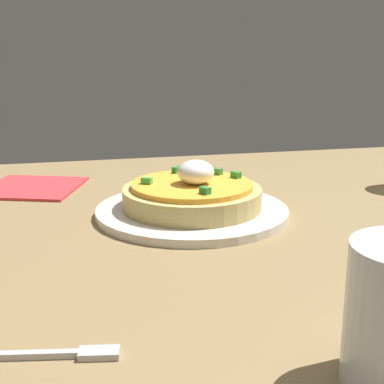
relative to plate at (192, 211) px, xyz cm
name	(u,v)px	position (x,y,z in cm)	size (l,w,h in cm)	color
dining_table	(224,242)	(-2.32, 6.49, -1.91)	(98.07, 87.51, 2.80)	olive
plate	(192,211)	(0.00, 0.00, 0.00)	(24.03, 24.03, 1.02)	silver
pizza	(192,194)	(-0.03, 0.03, 2.24)	(17.31, 17.31, 6.13)	tan
fork	(50,355)	(16.93, 29.61, -0.26)	(11.63, 3.01, 0.50)	#B7B7BC
napkin	(32,187)	(20.11, -18.24, -0.31)	(13.37, 13.37, 0.40)	red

